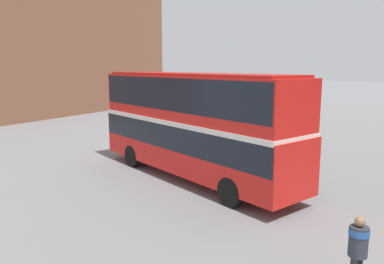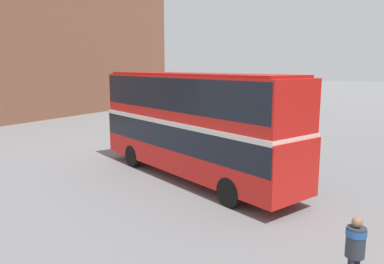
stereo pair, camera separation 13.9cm
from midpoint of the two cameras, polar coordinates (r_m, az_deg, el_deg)
ground_plane at (r=17.06m, az=2.17°, el=-6.72°), size 240.00×240.00×0.00m
building_row_left at (r=41.20m, az=-25.88°, el=13.84°), size 9.71×37.63×16.71m
double_decker_bus at (r=16.20m, az=-0.24°, el=2.01°), size 11.20×6.31×4.62m
pedestrian_foreground at (r=9.15m, az=23.56°, el=-15.65°), size 0.53×0.53×1.75m
parked_car_kerb_near at (r=36.70m, az=-4.19°, el=3.48°), size 4.30×2.27×1.47m
parked_car_kerb_far at (r=26.95m, az=4.68°, el=1.20°), size 4.55×2.51×1.58m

